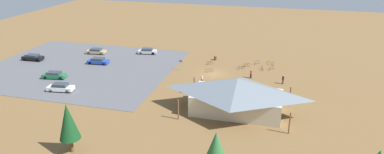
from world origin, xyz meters
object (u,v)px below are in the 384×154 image
lot_sign (181,63)px  bicycle_orange_trailside (271,68)px  bicycle_green_yard_left (241,68)px  car_black_mid_lot (33,57)px  visitor_by_pavilion (202,79)px  car_green_far_end (54,75)px  car_white_by_curb (61,87)px  visitor_crossing_yard (251,74)px  bicycle_white_near_sign (257,63)px  bicycle_black_by_bin (210,63)px  car_tan_near_entry (96,51)px  bicycle_red_front_row (247,65)px  pine_east (68,122)px  pine_mideast (216,152)px  visitor_at_bikes (283,79)px  bike_pavilion (237,93)px  bicycle_teal_yard_center (209,70)px  bicycle_silver_edge_south (262,68)px  trash_bin (215,58)px  car_silver_end_stall (147,51)px  car_blue_aisle_side (98,61)px

lot_sign → bicycle_orange_trailside: (-17.93, -5.02, -1.03)m
bicycle_green_yard_left → car_black_mid_lot: size_ratio=0.32×
lot_sign → visitor_by_pavilion: (-5.88, 5.94, -0.56)m
car_green_far_end → car_white_by_curb: car_white_by_curb is taller
lot_sign → visitor_crossing_yard: (-14.38, 0.85, -0.49)m
bicycle_white_near_sign → bicycle_black_by_bin: 10.18m
bicycle_green_yard_left → car_tan_near_entry: car_tan_near_entry is taller
bicycle_green_yard_left → visitor_by_pavilion: 11.28m
bicycle_red_front_row → car_white_by_curb: car_white_by_curb is taller
pine_east → bicycle_red_front_row: pine_east is taller
car_black_mid_lot → pine_mideast: bearing=146.6°
pine_east → visitor_at_bikes: bearing=-129.8°
bike_pavilion → bicycle_red_front_row: (0.89, -21.46, -2.77)m
bicycle_black_by_bin → car_tan_near_entry: 27.41m
bicycle_teal_yard_center → bicycle_green_yard_left: bearing=-150.3°
bike_pavilion → bicycle_orange_trailside: (-4.22, -20.92, -2.75)m
visitor_crossing_yard → bicycle_orange_trailside: bearing=-121.2°
bicycle_silver_edge_south → bike_pavilion: bearing=83.2°
bike_pavilion → bicycle_teal_yard_center: bearing=-64.1°
pine_east → bicycle_silver_edge_south: pine_east is taller
trash_bin → car_green_far_end: bearing=34.6°
car_tan_near_entry → car_white_by_curb: size_ratio=0.98×
bicycle_teal_yard_center → car_black_mid_lot: 39.40m
car_silver_end_stall → pine_east: bearing=98.8°
visitor_crossing_yard → trash_bin: bearing=-45.5°
bicycle_red_front_row → visitor_crossing_yard: size_ratio=0.75×
visitor_at_bikes → lot_sign: bearing=-6.3°
pine_mideast → visitor_crossing_yard: 33.32m
bicycle_orange_trailside → bicycle_green_yard_left: 6.28m
car_blue_aisle_side → car_white_by_curb: car_white_by_curb is taller
bicycle_white_near_sign → bicycle_orange_trailside: (-3.17, 2.73, -0.00)m
pine_mideast → bicycle_black_by_bin: bearing=-76.8°
car_white_by_curb → bicycle_orange_trailside: bearing=-149.2°
bike_pavilion → bicycle_teal_yard_center: bike_pavilion is taller
pine_mideast → trash_bin: bearing=-78.5°
bicycle_red_front_row → car_white_by_curb: 36.92m
lot_sign → bicycle_teal_yard_center: bearing=-177.4°
visitor_at_bikes → bicycle_white_near_sign: bearing=-60.7°
car_white_by_curb → visitor_crossing_yard: (-31.56, -15.10, 0.18)m
car_blue_aisle_side → car_white_by_curb: bearing=94.1°
bike_pavilion → car_silver_end_stall: 34.69m
car_tan_near_entry → car_silver_end_stall: bearing=-165.0°
car_green_far_end → car_black_mid_lot: bearing=-36.1°
bicycle_silver_edge_south → visitor_crossing_yard: bearing=71.6°
pine_east → visitor_at_bikes: 38.95m
car_white_by_curb → visitor_at_bikes: (-37.56, -13.69, 0.15)m
visitor_at_bikes → visitor_by_pavilion: bearing=14.2°
bicycle_silver_edge_south → car_green_far_end: car_green_far_end is taller
car_silver_end_stall → bicycle_silver_edge_south: bearing=171.2°
bicycle_white_near_sign → car_green_far_end: bearing=26.9°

